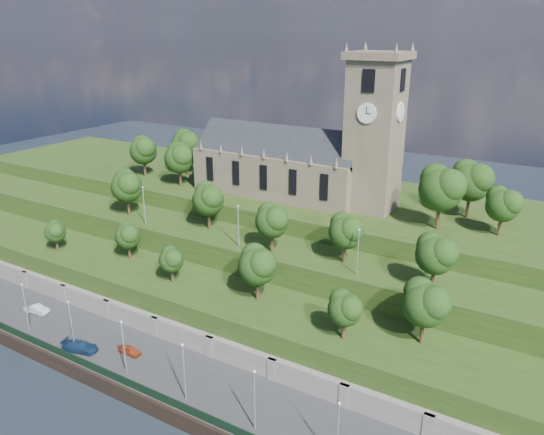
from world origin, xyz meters
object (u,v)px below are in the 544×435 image
Objects in this scene: church at (303,157)px; car_middle at (37,309)px; car_right at (80,346)px; car_left at (130,350)px.

church is 51.53m from car_middle.
car_middle is 14.92m from car_right.
car_middle is at bearing 59.34° from car_right.
church is 45.12m from car_left.
car_left is (-5.51, -40.10, -19.93)m from church.
church is 11.17× the size of car_left.
church is 9.16× the size of car_middle.
church is 7.54× the size of car_right.
car_left is 20.99m from car_middle.
car_middle is at bearing 86.67° from car_left.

